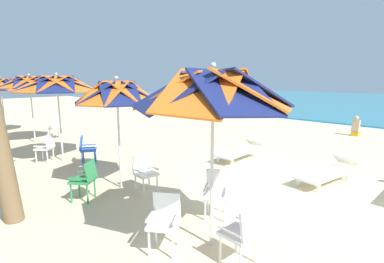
% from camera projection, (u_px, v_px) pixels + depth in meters
% --- Properties ---
extents(ground_plane, '(80.00, 80.00, 0.00)m').
position_uv_depth(ground_plane, '(302.00, 202.00, 6.14)').
color(ground_plane, beige).
extents(beach_umbrella_0, '(2.35, 2.35, 2.78)m').
position_uv_depth(beach_umbrella_0, '(213.00, 91.00, 4.13)').
color(beach_umbrella_0, silver).
rests_on(beach_umbrella_0, ground).
extents(plastic_chair_0, '(0.48, 0.46, 0.87)m').
position_uv_depth(plastic_chair_0, '(243.00, 232.00, 3.99)').
color(plastic_chair_0, white).
rests_on(plastic_chair_0, ground).
extents(plastic_chair_1, '(0.62, 0.63, 0.87)m').
position_uv_depth(plastic_chair_1, '(165.00, 218.00, 4.37)').
color(plastic_chair_1, white).
rests_on(plastic_chair_1, ground).
extents(plastic_chair_2, '(0.62, 0.63, 0.87)m').
position_uv_depth(plastic_chair_2, '(217.00, 190.00, 5.46)').
color(plastic_chair_2, white).
rests_on(plastic_chair_2, ground).
extents(beach_umbrella_1, '(1.95, 1.95, 2.61)m').
position_uv_depth(beach_umbrella_1, '(117.00, 94.00, 6.54)').
color(beach_umbrella_1, silver).
rests_on(beach_umbrella_1, ground).
extents(plastic_chair_3, '(0.50, 0.48, 0.87)m').
position_uv_depth(plastic_chair_3, '(144.00, 171.00, 6.59)').
color(plastic_chair_3, white).
rests_on(plastic_chair_3, ground).
extents(plastic_chair_4, '(0.63, 0.63, 0.87)m').
position_uv_depth(plastic_chair_4, '(85.00, 178.00, 6.13)').
color(plastic_chair_4, '#2D8C4C').
rests_on(plastic_chair_4, ground).
extents(beach_umbrella_2, '(2.51, 2.51, 2.72)m').
position_uv_depth(beach_umbrella_2, '(57.00, 85.00, 8.73)').
color(beach_umbrella_2, silver).
rests_on(beach_umbrella_2, ground).
extents(plastic_chair_5, '(0.63, 0.63, 0.87)m').
position_uv_depth(plastic_chair_5, '(46.00, 147.00, 8.93)').
color(plastic_chair_5, white).
rests_on(plastic_chair_5, ground).
extents(plastic_chair_6, '(0.61, 0.62, 0.87)m').
position_uv_depth(plastic_chair_6, '(86.00, 148.00, 8.74)').
color(plastic_chair_6, blue).
rests_on(plastic_chair_6, ground).
extents(beach_umbrella_3, '(2.32, 2.32, 2.73)m').
position_uv_depth(beach_umbrella_3, '(29.00, 83.00, 11.37)').
color(beach_umbrella_3, silver).
rests_on(beach_umbrella_3, ground).
extents(plastic_chair_7, '(0.48, 0.45, 0.87)m').
position_uv_depth(plastic_chair_7, '(55.00, 127.00, 12.44)').
color(plastic_chair_7, white).
rests_on(plastic_chair_7, ground).
extents(beach_umbrella_4, '(2.30, 2.30, 2.63)m').
position_uv_depth(beach_umbrella_4, '(0.00, 85.00, 13.35)').
color(beach_umbrella_4, silver).
rests_on(beach_umbrella_4, ground).
extents(sun_lounger_1, '(0.95, 2.22, 0.62)m').
position_uv_depth(sun_lounger_1, '(328.00, 171.00, 7.27)').
color(sun_lounger_1, white).
rests_on(sun_lounger_1, ground).
extents(sun_lounger_2, '(0.73, 2.17, 0.62)m').
position_uv_depth(sun_lounger_2, '(240.00, 150.00, 9.37)').
color(sun_lounger_2, white).
rests_on(sun_lounger_2, ground).
extents(beachgoer_seated, '(0.30, 0.93, 0.92)m').
position_uv_depth(beachgoer_seated, '(357.00, 129.00, 13.16)').
color(beachgoer_seated, yellow).
rests_on(beachgoer_seated, ground).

